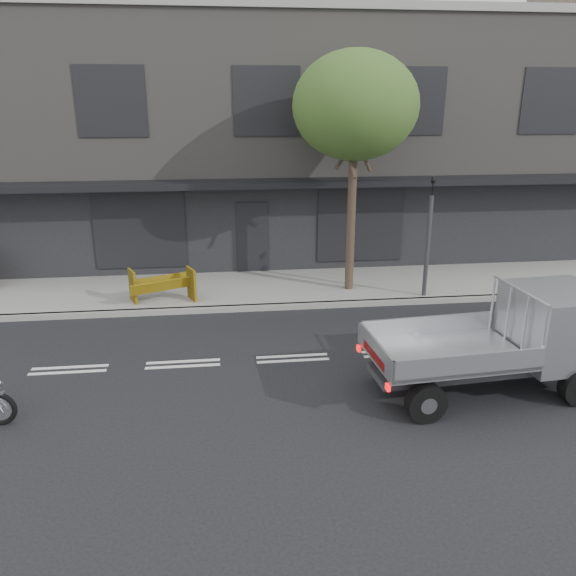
# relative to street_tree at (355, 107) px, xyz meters

# --- Properties ---
(ground) EXTENTS (80.00, 80.00, 0.00)m
(ground) POSITION_rel_street_tree_xyz_m (-2.20, -4.20, -5.28)
(ground) COLOR black
(ground) RESTS_ON ground
(sidewalk) EXTENTS (32.00, 3.20, 0.15)m
(sidewalk) POSITION_rel_street_tree_xyz_m (-2.20, 0.50, -5.20)
(sidewalk) COLOR gray
(sidewalk) RESTS_ON ground
(kerb) EXTENTS (32.00, 0.20, 0.15)m
(kerb) POSITION_rel_street_tree_xyz_m (-2.20, -1.10, -5.20)
(kerb) COLOR gray
(kerb) RESTS_ON ground
(building_main) EXTENTS (26.00, 10.00, 8.00)m
(building_main) POSITION_rel_street_tree_xyz_m (-2.20, 7.10, -1.28)
(building_main) COLOR slate
(building_main) RESTS_ON ground
(street_tree) EXTENTS (3.40, 3.40, 6.74)m
(street_tree) POSITION_rel_street_tree_xyz_m (0.00, 0.00, 0.00)
(street_tree) COLOR #382B21
(street_tree) RESTS_ON ground
(traffic_light_pole) EXTENTS (0.12, 0.12, 3.50)m
(traffic_light_pole) POSITION_rel_street_tree_xyz_m (2.00, -0.85, -3.63)
(traffic_light_pole) COLOR #2D2D30
(traffic_light_pole) RESTS_ON ground
(flatbed_ute) EXTENTS (4.66, 2.19, 2.10)m
(flatbed_ute) POSITION_rel_street_tree_xyz_m (2.36, -5.98, -4.08)
(flatbed_ute) COLOR black
(flatbed_ute) RESTS_ON ground
(construction_barrier) EXTENTS (1.84, 1.30, 0.96)m
(construction_barrier) POSITION_rel_street_tree_xyz_m (-5.35, -0.70, -4.65)
(construction_barrier) COLOR #D8A50B
(construction_barrier) RESTS_ON sidewalk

